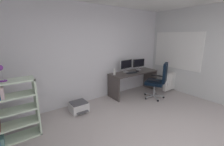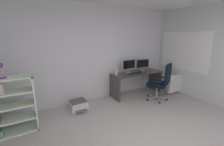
% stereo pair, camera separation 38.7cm
% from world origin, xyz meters
% --- Properties ---
extents(wall_back, '(5.48, 0.10, 2.71)m').
position_xyz_m(wall_back, '(0.00, 2.69, 1.35)').
color(wall_back, silver).
rests_on(wall_back, ground).
extents(window_pane, '(0.01, 1.57, 1.11)m').
position_xyz_m(window_pane, '(2.74, 1.68, 1.39)').
color(window_pane, white).
extents(window_frame, '(0.02, 1.65, 1.19)m').
position_xyz_m(window_frame, '(2.73, 1.68, 1.39)').
color(window_frame, white).
extents(desk, '(1.68, 0.59, 0.73)m').
position_xyz_m(desk, '(1.37, 2.29, 0.55)').
color(desk, '#473F3C').
rests_on(desk, ground).
extents(monitor_main, '(0.52, 0.18, 0.41)m').
position_xyz_m(monitor_main, '(1.14, 2.42, 0.98)').
color(monitor_main, '#B2B5B7').
rests_on(monitor_main, desk).
extents(monitor_secondary, '(0.46, 0.18, 0.37)m').
position_xyz_m(monitor_secondary, '(1.72, 2.42, 0.95)').
color(monitor_secondary, '#B2B5B7').
rests_on(monitor_secondary, desk).
extents(keyboard, '(0.35, 0.15, 0.02)m').
position_xyz_m(keyboard, '(1.21, 2.23, 0.74)').
color(keyboard, black).
rests_on(keyboard, desk).
extents(computer_mouse, '(0.07, 0.10, 0.03)m').
position_xyz_m(computer_mouse, '(1.49, 2.25, 0.75)').
color(computer_mouse, black).
rests_on(computer_mouse, desk).
extents(desktop_speaker, '(0.07, 0.07, 0.17)m').
position_xyz_m(desktop_speaker, '(0.64, 2.37, 0.81)').
color(desktop_speaker, silver).
rests_on(desktop_speaker, desk).
extents(office_chair, '(0.68, 0.72, 1.11)m').
position_xyz_m(office_chair, '(1.66, 1.53, 0.60)').
color(office_chair, '#B7BABC').
rests_on(office_chair, ground).
extents(bookshelf, '(0.93, 0.34, 1.13)m').
position_xyz_m(bookshelf, '(-2.16, 1.91, 0.57)').
color(bookshelf, silver).
rests_on(bookshelf, ground).
extents(desk_lamp, '(0.12, 0.11, 0.28)m').
position_xyz_m(desk_lamp, '(-2.05, 1.91, 1.32)').
color(desk_lamp, '#742E91').
rests_on(desk_lamp, bookshelf).
extents(printer, '(0.42, 0.46, 0.25)m').
position_xyz_m(printer, '(-0.62, 2.20, 0.12)').
color(printer, silver).
rests_on(printer, ground).
extents(radiator, '(0.88, 0.10, 0.59)m').
position_xyz_m(radiator, '(2.64, 1.68, 0.35)').
color(radiator, white).
rests_on(radiator, ground).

